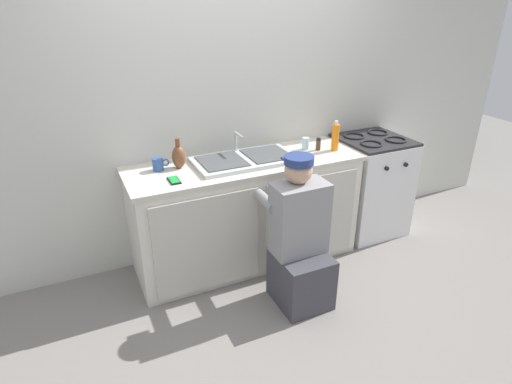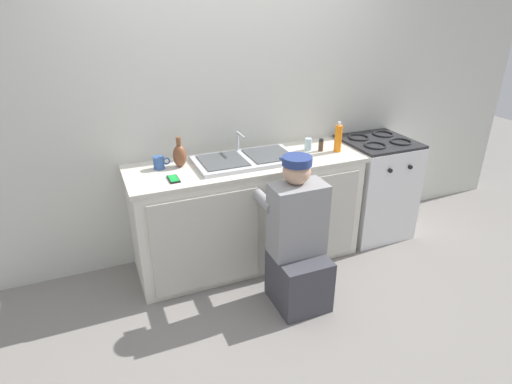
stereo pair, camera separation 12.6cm
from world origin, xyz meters
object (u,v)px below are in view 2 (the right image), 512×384
at_px(spice_bottle_pepper, 321,145).
at_px(stove_range, 373,187).
at_px(plumber_person, 298,246).
at_px(water_glass, 308,144).
at_px(vase_decorative, 180,155).
at_px(soap_bottle_orange, 338,138).
at_px(coffee_mug, 159,163).
at_px(sink_double_basin, 246,159).
at_px(cell_phone, 174,179).

bearing_deg(spice_bottle_pepper, stove_range, 0.95).
xyz_separation_m(plumber_person, water_glass, (0.44, 0.70, 0.47)).
distance_m(water_glass, vase_decorative, 1.07).
bearing_deg(vase_decorative, stove_range, -2.87).
height_order(plumber_person, soap_bottle_orange, soap_bottle_orange).
bearing_deg(spice_bottle_pepper, soap_bottle_orange, -26.34).
relative_size(plumber_person, soap_bottle_orange, 4.42).
bearing_deg(water_glass, vase_decorative, 178.09).
relative_size(coffee_mug, vase_decorative, 0.55).
distance_m(plumber_person, spice_bottle_pepper, 0.95).
bearing_deg(sink_double_basin, vase_decorative, 170.24).
bearing_deg(cell_phone, coffee_mug, 101.08).
height_order(coffee_mug, cell_phone, coffee_mug).
bearing_deg(stove_range, spice_bottle_pepper, -179.05).
xyz_separation_m(soap_bottle_orange, spice_bottle_pepper, (-0.12, 0.06, -0.06)).
bearing_deg(soap_bottle_orange, coffee_mug, 173.06).
xyz_separation_m(coffee_mug, cell_phone, (0.05, -0.25, -0.04)).
relative_size(stove_range, spice_bottle_pepper, 8.71).
distance_m(sink_double_basin, cell_phone, 0.62).
relative_size(sink_double_basin, cell_phone, 5.71).
relative_size(sink_double_basin, vase_decorative, 3.48).
bearing_deg(water_glass, stove_range, -4.37).
bearing_deg(sink_double_basin, soap_bottle_orange, -5.30).
distance_m(sink_double_basin, plumber_person, 0.80).
relative_size(plumber_person, spice_bottle_pepper, 10.52).
bearing_deg(soap_bottle_orange, spice_bottle_pepper, 153.66).
xyz_separation_m(sink_double_basin, vase_decorative, (-0.50, 0.09, 0.07)).
distance_m(sink_double_basin, water_glass, 0.58).
bearing_deg(vase_decorative, sink_double_basin, -9.76).
distance_m(soap_bottle_orange, water_glass, 0.25).
height_order(coffee_mug, spice_bottle_pepper, spice_bottle_pepper).
height_order(water_glass, vase_decorative, vase_decorative).
bearing_deg(stove_range, cell_phone, -175.65).
distance_m(stove_range, spice_bottle_pepper, 0.77).
height_order(cell_phone, spice_bottle_pepper, spice_bottle_pepper).
height_order(soap_bottle_orange, vase_decorative, soap_bottle_orange).
relative_size(cell_phone, spice_bottle_pepper, 1.33).
height_order(soap_bottle_orange, water_glass, soap_bottle_orange).
xyz_separation_m(stove_range, cell_phone, (-1.86, -0.14, 0.44)).
bearing_deg(sink_double_basin, water_glass, 4.98).
bearing_deg(sink_double_basin, stove_range, -0.10).
relative_size(cell_phone, vase_decorative, 0.61).
xyz_separation_m(stove_range, soap_bottle_orange, (-0.48, -0.07, 0.55)).
distance_m(cell_phone, vase_decorative, 0.27).
distance_m(water_glass, coffee_mug, 1.22).
relative_size(stove_range, water_glass, 9.15).
xyz_separation_m(water_glass, cell_phone, (-1.17, -0.19, -0.04)).
bearing_deg(water_glass, cell_phone, -170.65).
distance_m(coffee_mug, vase_decorative, 0.16).
relative_size(plumber_person, cell_phone, 7.89).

